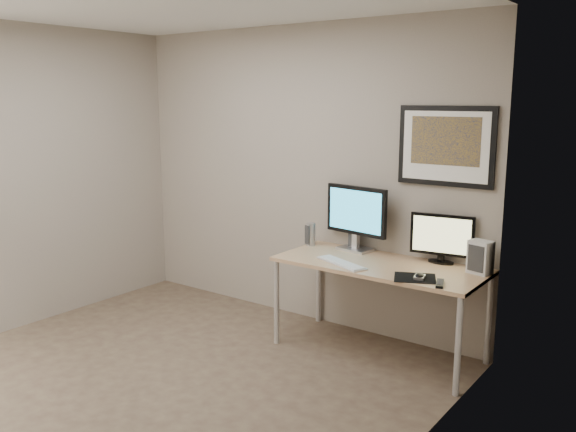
# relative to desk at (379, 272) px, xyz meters

# --- Properties ---
(floor) EXTENTS (3.60, 3.60, 0.00)m
(floor) POSITION_rel_desk_xyz_m (-1.00, -1.35, -0.66)
(floor) COLOR #4B3A2F
(floor) RESTS_ON ground
(room) EXTENTS (3.60, 3.60, 3.60)m
(room) POSITION_rel_desk_xyz_m (-1.00, -0.90, 0.98)
(room) COLOR white
(room) RESTS_ON ground
(desk) EXTENTS (1.60, 0.70, 0.73)m
(desk) POSITION_rel_desk_xyz_m (0.00, 0.00, 0.00)
(desk) COLOR #A88551
(desk) RESTS_ON floor
(framed_art) EXTENTS (0.75, 0.04, 0.60)m
(framed_art) POSITION_rel_desk_xyz_m (0.35, 0.33, 0.96)
(framed_art) COLOR black
(framed_art) RESTS_ON room
(monitor_large) EXTENTS (0.59, 0.23, 0.54)m
(monitor_large) POSITION_rel_desk_xyz_m (-0.36, 0.24, 0.36)
(monitor_large) COLOR #B8B8BD
(monitor_large) RESTS_ON desk
(monitor_tv) EXTENTS (0.48, 0.14, 0.38)m
(monitor_tv) POSITION_rel_desk_xyz_m (0.37, 0.28, 0.27)
(monitor_tv) COLOR black
(monitor_tv) RESTS_ON desk
(speaker_left) EXTENTS (0.10, 0.10, 0.19)m
(speaker_left) POSITION_rel_desk_xyz_m (-0.75, 0.17, 0.16)
(speaker_left) COLOR #B8B8BD
(speaker_left) RESTS_ON desk
(speaker_right) EXTENTS (0.09, 0.09, 0.20)m
(speaker_right) POSITION_rel_desk_xyz_m (-0.41, 0.30, 0.17)
(speaker_right) COLOR #B8B8BD
(speaker_right) RESTS_ON desk
(keyboard) EXTENTS (0.50, 0.30, 0.02)m
(keyboard) POSITION_rel_desk_xyz_m (-0.23, -0.19, 0.07)
(keyboard) COLOR silver
(keyboard) RESTS_ON desk
(mousepad) EXTENTS (0.37, 0.35, 0.00)m
(mousepad) POSITION_rel_desk_xyz_m (0.38, -0.20, 0.07)
(mousepad) COLOR black
(mousepad) RESTS_ON desk
(mouse) EXTENTS (0.09, 0.12, 0.04)m
(mouse) POSITION_rel_desk_xyz_m (0.42, -0.20, 0.09)
(mouse) COLOR black
(mouse) RESTS_ON mousepad
(remote) EXTENTS (0.10, 0.19, 0.02)m
(remote) POSITION_rel_desk_xyz_m (0.59, -0.25, 0.08)
(remote) COLOR black
(remote) RESTS_ON desk
(fan_unit) EXTENTS (0.18, 0.15, 0.24)m
(fan_unit) POSITION_rel_desk_xyz_m (0.71, 0.18, 0.19)
(fan_unit) COLOR silver
(fan_unit) RESTS_ON desk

